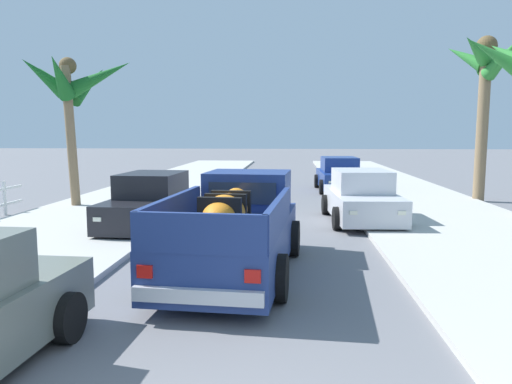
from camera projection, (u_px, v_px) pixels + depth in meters
sidewalk_left at (99, 216)px, 15.28m from camera, size 5.15×60.00×0.12m
sidewalk_right at (444, 220)px, 14.53m from camera, size 5.15×60.00×0.12m
curb_left at (136, 217)px, 15.20m from camera, size 0.16×60.00×0.10m
curb_right at (404, 220)px, 14.61m from camera, size 0.16×60.00×0.10m
pickup_truck at (236, 229)px, 9.28m from camera, size 2.50×5.34×1.80m
car_right_near at (152, 203)px, 13.53m from camera, size 2.17×4.32×1.54m
car_left_mid at (362, 198)px, 14.56m from camera, size 2.19×4.33×1.54m
car_right_mid at (339, 175)px, 22.33m from camera, size 2.13×4.31×1.54m
palm_tree_left_mid at (71, 86)px, 16.61m from camera, size 4.11×3.69×5.23m
palm_tree_right_mid at (486, 71)px, 18.25m from camera, size 3.21×4.39×6.21m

